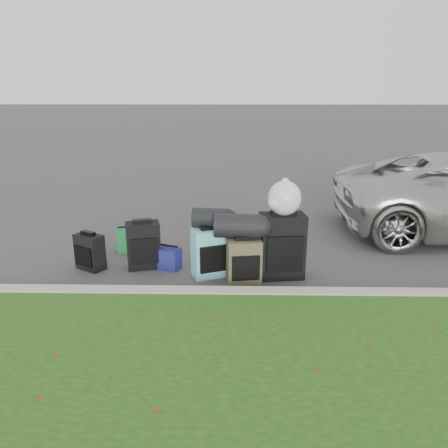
{
  "coord_description": "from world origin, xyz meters",
  "views": [
    {
      "loc": [
        0.02,
        -5.49,
        2.33
      ],
      "look_at": [
        -0.1,
        0.2,
        0.55
      ],
      "focal_mm": 35.0,
      "sensor_mm": 36.0,
      "label": 1
    }
  ],
  "objects_px": {
    "suitcase_small_black": "(90,252)",
    "suitcase_large_black_left": "(143,245)",
    "suitcase_teal": "(210,253)",
    "tote_green": "(127,240)",
    "suitcase_olive": "(244,262)",
    "suitcase_large_black_right": "(282,246)",
    "tote_navy": "(170,259)"
  },
  "relations": [
    {
      "from": "suitcase_olive",
      "to": "suitcase_large_black_right",
      "type": "height_order",
      "value": "suitcase_large_black_right"
    },
    {
      "from": "suitcase_large_black_right",
      "to": "suitcase_olive",
      "type": "bearing_deg",
      "value": -163.16
    },
    {
      "from": "suitcase_small_black",
      "to": "suitcase_large_black_left",
      "type": "distance_m",
      "value": 0.72
    },
    {
      "from": "tote_green",
      "to": "suitcase_olive",
      "type": "bearing_deg",
      "value": -48.19
    },
    {
      "from": "suitcase_small_black",
      "to": "suitcase_large_black_left",
      "type": "xyz_separation_m",
      "value": [
        0.71,
        0.06,
        0.08
      ]
    },
    {
      "from": "suitcase_teal",
      "to": "tote_green",
      "type": "xyz_separation_m",
      "value": [
        -1.28,
        0.88,
        -0.15
      ]
    },
    {
      "from": "suitcase_large_black_right",
      "to": "tote_green",
      "type": "height_order",
      "value": "suitcase_large_black_right"
    },
    {
      "from": "suitcase_large_black_left",
      "to": "suitcase_large_black_right",
      "type": "height_order",
      "value": "suitcase_large_black_right"
    },
    {
      "from": "suitcase_olive",
      "to": "tote_navy",
      "type": "bearing_deg",
      "value": 147.88
    },
    {
      "from": "suitcase_large_black_left",
      "to": "tote_green",
      "type": "height_order",
      "value": "suitcase_large_black_left"
    },
    {
      "from": "suitcase_large_black_left",
      "to": "tote_green",
      "type": "relative_size",
      "value": 1.9
    },
    {
      "from": "suitcase_olive",
      "to": "suitcase_teal",
      "type": "height_order",
      "value": "suitcase_teal"
    },
    {
      "from": "suitcase_olive",
      "to": "tote_green",
      "type": "distance_m",
      "value": 2.03
    },
    {
      "from": "suitcase_teal",
      "to": "tote_navy",
      "type": "xyz_separation_m",
      "value": [
        -0.55,
        0.22,
        -0.17
      ]
    },
    {
      "from": "suitcase_small_black",
      "to": "suitcase_teal",
      "type": "height_order",
      "value": "suitcase_teal"
    },
    {
      "from": "suitcase_large_black_left",
      "to": "tote_navy",
      "type": "height_order",
      "value": "suitcase_large_black_left"
    },
    {
      "from": "suitcase_small_black",
      "to": "suitcase_large_black_right",
      "type": "height_order",
      "value": "suitcase_large_black_right"
    },
    {
      "from": "tote_navy",
      "to": "suitcase_small_black",
      "type": "bearing_deg",
      "value": -157.98
    },
    {
      "from": "tote_green",
      "to": "tote_navy",
      "type": "xyz_separation_m",
      "value": [
        0.72,
        -0.66,
        -0.02
      ]
    },
    {
      "from": "suitcase_large_black_right",
      "to": "tote_navy",
      "type": "bearing_deg",
      "value": 164.82
    },
    {
      "from": "suitcase_teal",
      "to": "suitcase_small_black",
      "type": "bearing_deg",
      "value": 151.58
    },
    {
      "from": "suitcase_olive",
      "to": "suitcase_large_black_right",
      "type": "bearing_deg",
      "value": 15.02
    },
    {
      "from": "suitcase_teal",
      "to": "tote_green",
      "type": "relative_size",
      "value": 1.9
    },
    {
      "from": "suitcase_large_black_right",
      "to": "tote_green",
      "type": "relative_size",
      "value": 2.5
    },
    {
      "from": "suitcase_teal",
      "to": "tote_navy",
      "type": "distance_m",
      "value": 0.62
    },
    {
      "from": "suitcase_large_black_left",
      "to": "tote_green",
      "type": "xyz_separation_m",
      "value": [
        -0.37,
        0.62,
        -0.15
      ]
    },
    {
      "from": "suitcase_large_black_left",
      "to": "tote_green",
      "type": "distance_m",
      "value": 0.74
    },
    {
      "from": "tote_green",
      "to": "tote_navy",
      "type": "bearing_deg",
      "value": -58.02
    },
    {
      "from": "suitcase_small_black",
      "to": "suitcase_olive",
      "type": "bearing_deg",
      "value": 19.61
    },
    {
      "from": "tote_green",
      "to": "tote_navy",
      "type": "distance_m",
      "value": 0.98
    },
    {
      "from": "tote_green",
      "to": "suitcase_small_black",
      "type": "bearing_deg",
      "value": -131.82
    },
    {
      "from": "suitcase_olive",
      "to": "tote_navy",
      "type": "relative_size",
      "value": 1.98
    }
  ]
}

